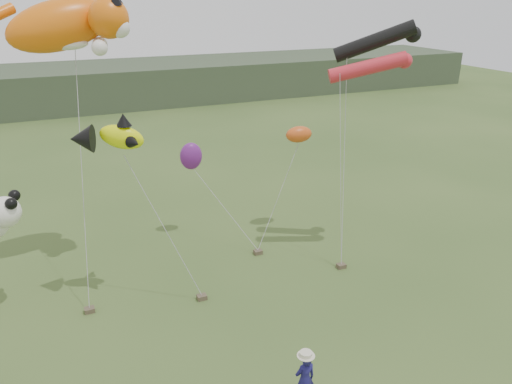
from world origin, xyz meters
TOP-DOWN VIEW (x-y plane):
  - ground at (0.00, 0.00)m, footprint 120.00×120.00m
  - headland at (-3.11, 44.69)m, footprint 90.00×13.00m
  - festival_attendant at (-0.78, -1.86)m, footprint 0.64×0.43m
  - sandbag_anchors at (-2.20, 4.63)m, footprint 14.04×5.14m
  - cat_kite at (-5.01, 9.81)m, footprint 5.54×2.98m
  - fish_kite at (-4.55, 6.33)m, footprint 2.83×1.83m
  - tube_kites at (6.76, 6.09)m, footprint 4.18×2.69m
  - misc_kites at (1.95, 9.78)m, footprint 6.27×2.10m

SIDE VIEW (x-z plane):
  - ground at x=0.00m, z-range 0.00..0.00m
  - sandbag_anchors at x=-2.20m, z-range 0.00..0.19m
  - festival_attendant at x=-0.78m, z-range 0.00..1.76m
  - headland at x=-3.11m, z-range -0.08..3.92m
  - misc_kites at x=1.95m, z-range 3.40..5.31m
  - fish_kite at x=-4.55m, z-range 5.67..7.14m
  - tube_kites at x=6.76m, z-range 7.62..10.17m
  - cat_kite at x=-5.01m, z-range 8.69..11.42m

